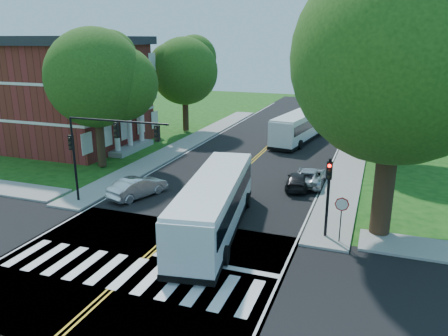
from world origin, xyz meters
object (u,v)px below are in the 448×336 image
at_px(signal_ne, 328,188).
at_px(suv, 309,176).
at_px(dark_sedan, 298,180).
at_px(hatchback, 138,187).
at_px(signal_nw, 102,142).
at_px(bus_lead, 214,204).
at_px(bus_follow, 300,126).

relative_size(signal_ne, suv, 0.95).
bearing_deg(dark_sedan, hatchback, 23.79).
bearing_deg(hatchback, signal_nw, 86.21).
distance_m(bus_lead, dark_sedan, 9.63).
xyz_separation_m(bus_lead, dark_sedan, (3.07, 9.07, -1.08)).
relative_size(bus_follow, suv, 2.60).
relative_size(signal_ne, hatchback, 1.01).
height_order(hatchback, dark_sedan, hatchback).
height_order(signal_ne, bus_lead, signal_ne).
height_order(signal_ne, bus_follow, signal_ne).
bearing_deg(hatchback, bus_lead, 173.20).
bearing_deg(bus_follow, signal_ne, 112.42).
bearing_deg(dark_sedan, signal_nw, 30.16).
xyz_separation_m(signal_nw, bus_follow, (8.35, 23.31, -2.76)).
xyz_separation_m(signal_nw, hatchback, (0.96, 2.27, -3.65)).
height_order(bus_lead, hatchback, bus_lead).
distance_m(bus_lead, suv, 10.93).
bearing_deg(hatchback, signal_ne, -170.56).
xyz_separation_m(bus_lead, bus_follow, (0.38, 24.47, -0.05)).
height_order(bus_follow, dark_sedan, bus_follow).
bearing_deg(signal_nw, dark_sedan, 35.59).
bearing_deg(bus_lead, suv, -119.08).
bearing_deg(dark_sedan, signal_ne, 105.41).
distance_m(bus_lead, hatchback, 7.86).
distance_m(signal_nw, bus_lead, 8.50).
bearing_deg(dark_sedan, bus_follow, -85.50).
relative_size(signal_nw, hatchback, 1.64).
xyz_separation_m(signal_ne, bus_follow, (-5.70, 23.30, -1.35)).
bearing_deg(dark_sedan, suv, -125.69).
relative_size(suv, dark_sedan, 1.16).
bearing_deg(signal_nw, hatchback, 67.00).
height_order(suv, dark_sedan, suv).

